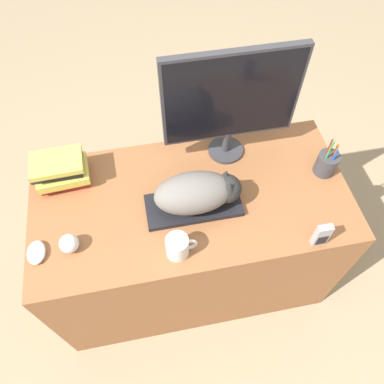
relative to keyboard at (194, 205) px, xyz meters
The scene contains 11 objects.
ground_plane 0.83m from the keyboard, 90.21° to the right, with size 12.00×12.00×0.00m, color #998466.
desk 0.40m from the keyboard, 91.30° to the left, with size 1.33×0.66×0.77m.
keyboard is the anchor object (origin of this frame).
cat 0.09m from the keyboard, ahead, with size 0.34×0.18×0.16m.
monitor 0.44m from the keyboard, 52.79° to the left, with size 0.55×0.16×0.52m.
computer_mouse 0.63m from the keyboard, behind, with size 0.07×0.10×0.03m.
coffee_mug 0.21m from the keyboard, 117.02° to the right, with size 0.12×0.09×0.10m.
pen_cup 0.60m from the keyboard, ahead, with size 0.09×0.09×0.20m.
baseball 0.50m from the keyboard, 169.41° to the right, with size 0.07×0.07×0.07m.
phone 0.50m from the keyboard, 29.69° to the right, with size 0.06×0.03×0.12m.
book_stack 0.57m from the keyboard, 154.87° to the left, with size 0.23×0.17×0.13m.
Camera 1 is at (-0.16, -0.51, 2.07)m, focal length 35.00 mm.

